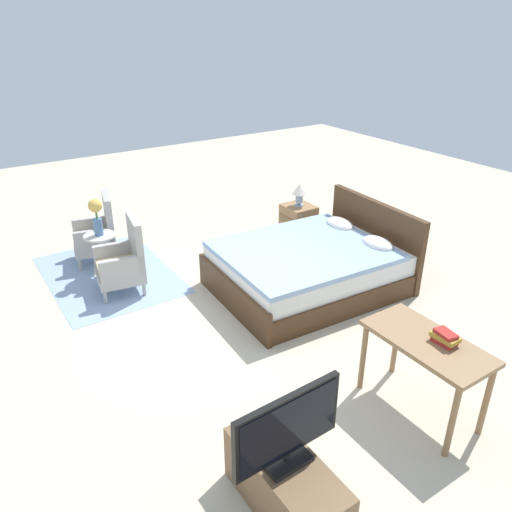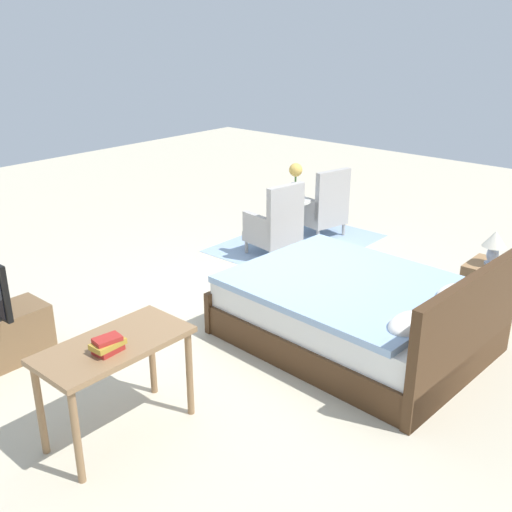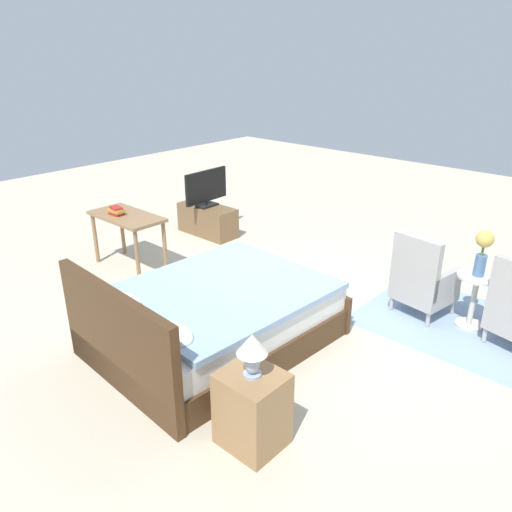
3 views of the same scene
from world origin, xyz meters
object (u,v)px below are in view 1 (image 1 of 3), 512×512
Objects in this scene: vanity_desk at (426,351)px; book_stack at (445,338)px; bed at (311,267)px; nightstand at (298,225)px; armchair_by_window_left at (98,235)px; side_table at (102,250)px; table_lamp at (299,191)px; tv_flatscreen at (288,429)px; tv_stand at (285,485)px; armchair_by_window_right at (124,262)px; flower_vase at (96,213)px.

vanity_desk is 4.75× the size of book_stack.
bed reaches higher than nightstand.
bed reaches higher than book_stack.
side_table is (0.49, -0.11, -0.02)m from armchair_by_window_left.
side_table is at bearing -101.54° from table_lamp.
nightstand is at bearing 78.46° from side_table.
tv_flatscreen is (2.33, -2.10, 0.44)m from bed.
armchair_by_window_right is at bearing 177.37° from tv_stand.
tv_stand is (4.06, -0.06, -0.65)m from flower_vase.
armchair_by_window_left reaches higher than nightstand.
armchair_by_window_left is 4.60m from vanity_desk.
side_table is 4.30m from book_stack.
armchair_by_window_left is 2.79× the size of table_lamp.
tv_stand is (4.55, -0.16, -0.16)m from armchair_by_window_left.
flower_vase is (-0.51, -0.11, 0.49)m from armchair_by_window_right.
armchair_by_window_right is 2.67m from table_lamp.
vanity_desk is at bearing 20.71° from side_table.
nightstand is 3.66m from book_stack.
bed reaches higher than side_table.
armchair_by_window_left is 1.93× the size of flower_vase.
book_stack is at bearing -12.30° from bed.
table_lamp is 1.51× the size of book_stack.
side_table reaches higher than tv_stand.
side_table is 4.08m from tv_flatscreen.
flower_vase is 4.06m from tv_flatscreen.
armchair_by_window_right reaches higher than tv_stand.
tv_flatscreen is at bearing -38.62° from table_lamp.
nightstand is (-1.17, 0.70, -0.00)m from bed.
bed is at bearing 167.70° from book_stack.
side_table is 1.22× the size of flower_vase.
bed is at bearing 137.99° from tv_stand.
bed reaches higher than tv_stand.
armchair_by_window_left reaches higher than tv_stand.
tv_stand is at bearing -0.80° from flower_vase.
side_table is at bearing -158.79° from book_stack.
vanity_desk is (-0.17, 1.53, -0.12)m from tv_flatscreen.
tv_flatscreen reaches higher than armchair_by_window_left.
side_table is 2.66× the size of book_stack.
vanity_desk reaches higher than nightstand.
vanity_desk is at bearing -141.48° from book_stack.
tv_stand is at bearing -2.63° from armchair_by_window_right.
armchair_by_window_left is 0.96× the size of tv_stand.
side_table is 0.51m from flower_vase.
tv_stand is (4.06, -0.06, -0.14)m from side_table.
armchair_by_window_left is 0.70m from flower_vase.
flower_vase is at bearing -158.79° from book_stack.
flower_vase is at bearing -130.23° from bed.
vanity_desk is (3.38, 1.37, 0.23)m from armchair_by_window_right.
armchair_by_window_right is (-1.21, -1.94, 0.09)m from bed.
armchair_by_window_left is at bearing -162.68° from vanity_desk.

